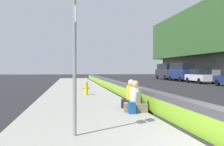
% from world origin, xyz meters
% --- Properties ---
extents(route_sign_post, '(0.44, 0.09, 3.60)m').
position_xyz_m(route_sign_post, '(1.47, 3.07, 2.21)').
color(route_sign_post, gray).
rests_on(route_sign_post, sidewalk_strip).
extents(fire_hydrant, '(0.26, 0.46, 0.88)m').
position_xyz_m(fire_hydrant, '(11.07, 2.24, 0.59)').
color(fire_hydrant, gold).
rests_on(fire_hydrant, sidewalk_strip).
extents(seated_person_foreground, '(0.79, 0.89, 1.13)m').
position_xyz_m(seated_person_foreground, '(4.63, 0.82, 0.49)').
color(seated_person_foreground, '#706651').
rests_on(seated_person_foreground, sidewalk_strip).
extents(seated_person_middle, '(0.82, 0.92, 1.13)m').
position_xyz_m(seated_person_middle, '(5.65, 0.73, 0.49)').
color(seated_person_middle, black).
rests_on(seated_person_middle, sidewalk_strip).
extents(backpack, '(0.32, 0.28, 0.40)m').
position_xyz_m(backpack, '(4.18, 1.05, 0.33)').
color(backpack, navy).
rests_on(backpack, sidewalk_strip).
extents(parked_car_midline, '(4.51, 1.97, 1.71)m').
position_xyz_m(parked_car_midline, '(24.12, -12.07, 0.86)').
color(parked_car_midline, silver).
rests_on(parked_car_midline, ground_plane).
extents(parked_car_far, '(5.16, 2.22, 2.56)m').
position_xyz_m(parked_car_far, '(29.59, -12.16, 1.35)').
color(parked_car_far, navy).
rests_on(parked_car_far, ground_plane).
extents(parked_car_farther, '(5.17, 2.24, 2.56)m').
position_xyz_m(parked_car_farther, '(35.44, -12.24, 1.35)').
color(parked_car_farther, '#28282D').
rests_on(parked_car_farther, ground_plane).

